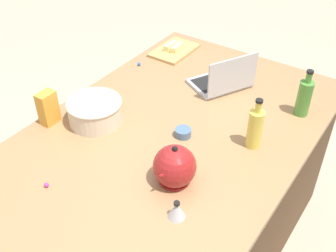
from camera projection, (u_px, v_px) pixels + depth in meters
The scene contains 17 objects.
ground_plane at pixel (168, 250), 2.54m from camera, with size 12.00×12.00×0.00m, color #B7A88E.
island_counter at pixel (168, 199), 2.26m from camera, with size 1.92×1.21×0.90m.
laptop at pixel (223, 80), 2.29m from camera, with size 0.38×0.35×0.22m.
mixing_bowl_large at pixel (95, 111), 2.03m from camera, with size 0.27×0.27×0.12m.
bottle_olive at pixel (304, 97), 2.06m from camera, with size 0.07×0.07×0.25m.
bottle_oil at pixel (255, 128), 1.86m from camera, with size 0.07×0.07×0.25m.
kettle at pixel (175, 167), 1.70m from camera, with size 0.21×0.18×0.20m.
cutting_board at pixel (174, 50), 2.65m from camera, with size 0.31×0.21×0.02m, color tan.
butter_stick_left at pixel (171, 46), 2.64m from camera, with size 0.11×0.04×0.04m, color #F4E58C.
butter_stick_right at pixel (177, 48), 2.62m from camera, with size 0.11×0.04×0.04m, color #F4E58C.
ramekin_wide at pixel (183, 133), 1.97m from camera, with size 0.08×0.08×0.04m, color slate.
kitchen_timer at pixel (177, 210), 1.57m from camera, with size 0.07×0.07×0.08m.
candy_bag at pixel (48, 108), 2.01m from camera, with size 0.09×0.06×0.17m, color gold.
candy_0 at pixel (254, 69), 2.46m from camera, with size 0.02×0.02×0.02m, color red.
candy_1 at pixel (139, 64), 2.51m from camera, with size 0.02×0.02×0.02m, color blue.
candy_2 at pixel (165, 148), 1.89m from camera, with size 0.02×0.02×0.02m, color #CC3399.
candy_3 at pixel (46, 185), 1.71m from camera, with size 0.02×0.02×0.02m, color #CC3399.
Camera 1 is at (1.28, 0.88, 2.15)m, focal length 44.75 mm.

